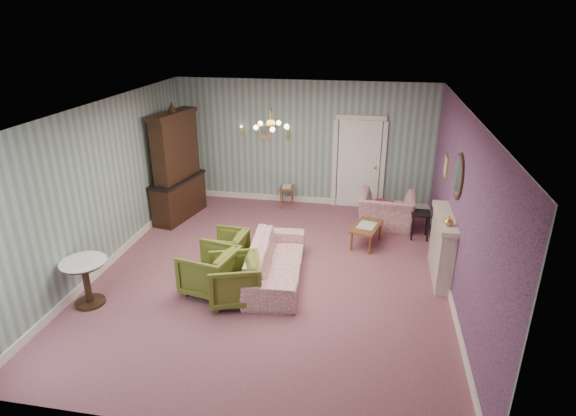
% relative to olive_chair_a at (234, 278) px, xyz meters
% --- Properties ---
extents(floor, '(7.00, 7.00, 0.00)m').
position_rel_olive_chair_a_xyz_m(floor, '(0.42, 0.94, -0.41)').
color(floor, '#89505D').
rests_on(floor, ground).
extents(ceiling, '(7.00, 7.00, 0.00)m').
position_rel_olive_chair_a_xyz_m(ceiling, '(0.42, 0.94, 2.49)').
color(ceiling, white).
rests_on(ceiling, ground).
extents(wall_back, '(6.00, 0.00, 6.00)m').
position_rel_olive_chair_a_xyz_m(wall_back, '(0.42, 4.44, 1.04)').
color(wall_back, slate).
rests_on(wall_back, ground).
extents(wall_front, '(6.00, 0.00, 6.00)m').
position_rel_olive_chair_a_xyz_m(wall_front, '(0.42, -2.56, 1.04)').
color(wall_front, slate).
rests_on(wall_front, ground).
extents(wall_left, '(0.00, 7.00, 7.00)m').
position_rel_olive_chair_a_xyz_m(wall_left, '(-2.58, 0.94, 1.04)').
color(wall_left, slate).
rests_on(wall_left, ground).
extents(wall_right, '(0.00, 7.00, 7.00)m').
position_rel_olive_chair_a_xyz_m(wall_right, '(3.42, 0.94, 1.04)').
color(wall_right, slate).
rests_on(wall_right, ground).
extents(wall_right_floral, '(0.00, 7.00, 7.00)m').
position_rel_olive_chair_a_xyz_m(wall_right_floral, '(3.40, 0.94, 1.04)').
color(wall_right_floral, '#AF5784').
rests_on(wall_right_floral, ground).
extents(door, '(1.12, 0.12, 2.16)m').
position_rel_olive_chair_a_xyz_m(door, '(1.72, 4.40, 0.67)').
color(door, white).
rests_on(door, floor).
extents(olive_chair_a, '(0.95, 0.98, 0.81)m').
position_rel_olive_chair_a_xyz_m(olive_chair_a, '(0.00, 0.00, 0.00)').
color(olive_chair_a, '#5E6423').
rests_on(olive_chair_a, floor).
extents(olive_chair_b, '(0.90, 0.94, 0.82)m').
position_rel_olive_chair_a_xyz_m(olive_chair_b, '(-0.48, 0.21, 0.00)').
color(olive_chair_b, '#5E6423').
rests_on(olive_chair_b, floor).
extents(olive_chair_c, '(0.67, 0.71, 0.68)m').
position_rel_olive_chair_a_xyz_m(olive_chair_c, '(-0.48, 1.18, -0.07)').
color(olive_chair_c, '#5E6423').
rests_on(olive_chair_c, floor).
extents(sofa_chintz, '(0.83, 2.25, 0.86)m').
position_rel_olive_chair_a_xyz_m(sofa_chintz, '(0.51, 0.80, 0.02)').
color(sofa_chintz, '#9B3E58').
rests_on(sofa_chintz, floor).
extents(wingback_chair, '(1.19, 0.82, 1.00)m').
position_rel_olive_chair_a_xyz_m(wingback_chair, '(2.39, 3.32, 0.09)').
color(wingback_chair, '#9B3E58').
rests_on(wingback_chair, floor).
extents(dresser, '(0.81, 1.58, 2.52)m').
position_rel_olive_chair_a_xyz_m(dresser, '(-2.15, 3.06, 0.85)').
color(dresser, black).
rests_on(dresser, floor).
extents(fireplace, '(0.30, 1.40, 1.16)m').
position_rel_olive_chair_a_xyz_m(fireplace, '(3.28, 1.34, 0.17)').
color(fireplace, beige).
rests_on(fireplace, floor).
extents(mantel_vase, '(0.15, 0.15, 0.15)m').
position_rel_olive_chair_a_xyz_m(mantel_vase, '(3.26, 0.94, 0.83)').
color(mantel_vase, gold).
rests_on(mantel_vase, fireplace).
extents(oval_mirror, '(0.04, 0.76, 0.84)m').
position_rel_olive_chair_a_xyz_m(oval_mirror, '(3.38, 1.34, 1.44)').
color(oval_mirror, white).
rests_on(oval_mirror, wall_right).
extents(framed_print, '(0.04, 0.34, 0.42)m').
position_rel_olive_chair_a_xyz_m(framed_print, '(3.39, 2.69, 1.19)').
color(framed_print, gold).
rests_on(framed_print, wall_right).
extents(coffee_table, '(0.66, 0.92, 0.42)m').
position_rel_olive_chair_a_xyz_m(coffee_table, '(2.00, 2.37, -0.20)').
color(coffee_table, brown).
rests_on(coffee_table, floor).
extents(side_table_black, '(0.38, 0.38, 0.57)m').
position_rel_olive_chair_a_xyz_m(side_table_black, '(3.05, 2.88, -0.12)').
color(side_table_black, black).
rests_on(side_table_black, floor).
extents(pedestal_table, '(0.87, 0.87, 0.76)m').
position_rel_olive_chair_a_xyz_m(pedestal_table, '(-2.23, -0.50, -0.03)').
color(pedestal_table, black).
rests_on(pedestal_table, floor).
extents(nesting_table, '(0.35, 0.43, 0.53)m').
position_rel_olive_chair_a_xyz_m(nesting_table, '(0.10, 4.09, -0.14)').
color(nesting_table, brown).
rests_on(nesting_table, floor).
extents(gilt_mirror_back, '(0.28, 0.06, 0.36)m').
position_rel_olive_chair_a_xyz_m(gilt_mirror_back, '(-0.48, 4.40, 1.29)').
color(gilt_mirror_back, gold).
rests_on(gilt_mirror_back, wall_back).
extents(sconce_left, '(0.16, 0.12, 0.30)m').
position_rel_olive_chair_a_xyz_m(sconce_left, '(-1.03, 4.38, 1.29)').
color(sconce_left, gold).
rests_on(sconce_left, wall_back).
extents(sconce_right, '(0.16, 0.12, 0.30)m').
position_rel_olive_chair_a_xyz_m(sconce_right, '(0.07, 4.38, 1.29)').
color(sconce_right, gold).
rests_on(sconce_right, wall_back).
extents(chandelier, '(0.56, 0.56, 0.36)m').
position_rel_olive_chair_a_xyz_m(chandelier, '(0.42, 0.94, 2.22)').
color(chandelier, gold).
rests_on(chandelier, ceiling).
extents(burgundy_cushion, '(0.41, 0.28, 0.39)m').
position_rel_olive_chair_a_xyz_m(burgundy_cushion, '(2.34, 3.17, 0.07)').
color(burgundy_cushion, maroon).
rests_on(burgundy_cushion, wingback_chair).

